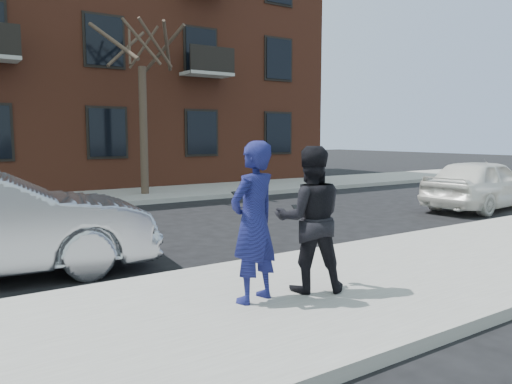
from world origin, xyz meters
TOP-DOWN VIEW (x-y plane):
  - ground at (0.00, 0.00)m, footprint 100.00×100.00m
  - near_sidewalk at (0.00, -0.25)m, footprint 50.00×3.50m
  - near_curb at (0.00, 1.55)m, footprint 50.00×0.10m
  - far_curb at (0.00, 9.45)m, footprint 50.00×0.10m
  - apartment_building at (2.00, 18.00)m, footprint 24.30×10.30m
  - street_tree at (4.50, 11.00)m, footprint 3.60×3.60m
  - white_car at (11.53, 3.20)m, footprint 4.40×2.10m
  - man_hoodie at (1.50, -0.16)m, footprint 0.79×0.62m
  - man_peacoat at (2.32, -0.20)m, footprint 1.11×1.03m

SIDE VIEW (x-z plane):
  - ground at x=0.00m, z-range 0.00..0.00m
  - near_sidewalk at x=0.00m, z-range 0.00..0.15m
  - near_curb at x=0.00m, z-range 0.00..0.15m
  - far_curb at x=0.00m, z-range 0.00..0.15m
  - white_car at x=11.53m, z-range 0.00..1.45m
  - man_peacoat at x=2.32m, z-range 0.15..1.98m
  - man_hoodie at x=1.50m, z-range 0.15..2.05m
  - street_tree at x=4.50m, z-range 2.12..8.92m
  - apartment_building at x=2.00m, z-range 0.01..12.31m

